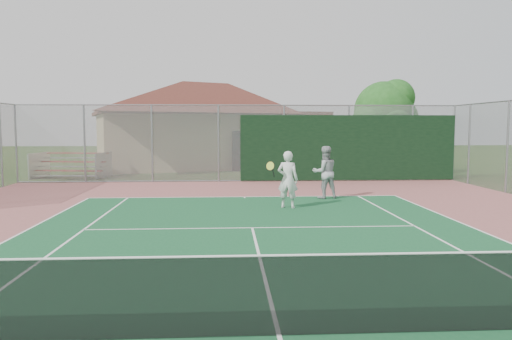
{
  "coord_description": "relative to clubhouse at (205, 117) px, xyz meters",
  "views": [
    {
      "loc": [
        -0.62,
        -5.79,
        2.53
      ],
      "look_at": [
        0.25,
        9.08,
        1.23
      ],
      "focal_mm": 35.0,
      "sensor_mm": 36.0,
      "label": 1
    }
  ],
  "objects": [
    {
      "name": "ground",
      "position": [
        2.02,
        -26.68,
        -3.15
      ],
      "size": [
        120.0,
        120.0,
        0.0
      ],
      "primitive_type": "plane",
      "color": "#294A18",
      "rests_on": "ground"
    },
    {
      "name": "court_surface",
      "position": [
        2.02,
        -26.68,
        -3.14
      ],
      "size": [
        20.0,
        34.0,
        0.02
      ],
      "color": "#A8615C",
      "rests_on": "ground"
    },
    {
      "name": "tennis_net",
      "position": [
        2.02,
        -26.68,
        -2.64
      ],
      "size": [
        11.85,
        0.08,
        1.1
      ],
      "color": "gray",
      "rests_on": "ground"
    },
    {
      "name": "back_fence",
      "position": [
        4.13,
        -9.7,
        -1.48
      ],
      "size": [
        20.08,
        0.11,
        3.53
      ],
      "color": "gray",
      "rests_on": "ground"
    },
    {
      "name": "side_fence_right",
      "position": [
        12.02,
        -14.18,
        -1.4
      ],
      "size": [
        0.08,
        9.0,
        3.5
      ],
      "color": "gray",
      "rests_on": "ground"
    },
    {
      "name": "clubhouse",
      "position": [
        0.0,
        0.0,
        0.0
      ],
      "size": [
        16.52,
        13.31,
        6.21
      ],
      "rotation": [
        0.0,
        0.0,
        0.29
      ],
      "color": "tan",
      "rests_on": "ground"
    },
    {
      "name": "bleachers",
      "position": [
        -6.3,
        -7.36,
        -2.5
      ],
      "size": [
        3.51,
        2.31,
        1.24
      ],
      "rotation": [
        0.0,
        0.0,
        -0.15
      ],
      "color": "maroon",
      "rests_on": "ground"
    },
    {
      "name": "tree",
      "position": [
        9.33,
        -7.83,
        0.05
      ],
      "size": [
        3.49,
        3.31,
        4.87
      ],
      "color": "#311E12",
      "rests_on": "ground"
    },
    {
      "name": "player_white_front",
      "position": [
        3.26,
        -17.27,
        -2.26
      ],
      "size": [
        1.12,
        0.76,
        1.76
      ],
      "rotation": [
        0.0,
        0.0,
        2.79
      ],
      "color": "silver",
      "rests_on": "ground"
    },
    {
      "name": "player_grey_back",
      "position": [
        4.81,
        -15.31,
        -2.24
      ],
      "size": [
        0.99,
        0.82,
        1.83
      ],
      "rotation": [
        0.0,
        0.0,
        3.3
      ],
      "color": "#A7A9AC",
      "rests_on": "ground"
    }
  ]
}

